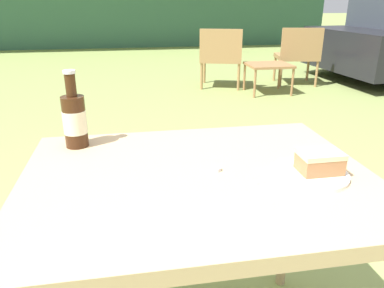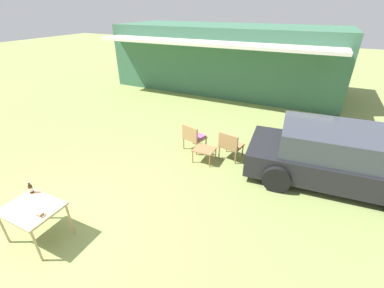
{
  "view_description": "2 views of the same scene",
  "coord_description": "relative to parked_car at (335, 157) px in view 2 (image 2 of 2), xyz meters",
  "views": [
    {
      "loc": [
        -0.18,
        -0.91,
        1.19
      ],
      "look_at": [
        0.0,
        0.1,
        0.78
      ],
      "focal_mm": 35.0,
      "sensor_mm": 36.0,
      "label": 1
    },
    {
      "loc": [
        3.97,
        -1.83,
        3.81
      ],
      "look_at": [
        1.65,
        3.01,
        0.9
      ],
      "focal_mm": 24.0,
      "sensor_mm": 36.0,
      "label": 2
    }
  ],
  "objects": [
    {
      "name": "ground_plane",
      "position": [
        -4.77,
        -4.33,
        -0.65
      ],
      "size": [
        60.0,
        60.0,
        0.0
      ],
      "primitive_type": "plane",
      "color": "olive"
    },
    {
      "name": "cabin_building",
      "position": [
        -5.01,
        6.61,
        0.86
      ],
      "size": [
        10.76,
        5.13,
        2.99
      ],
      "color": "#38664C",
      "rests_on": "ground_plane"
    },
    {
      "name": "parked_car",
      "position": [
        0.0,
        0.0,
        0.0
      ],
      "size": [
        4.22,
        2.31,
        1.35
      ],
      "rotation": [
        0.0,
        0.0,
        0.08
      ],
      "color": "black",
      "rests_on": "ground_plane"
    },
    {
      "name": "wicker_chair_cushioned",
      "position": [
        -3.65,
        -0.13,
        -0.19
      ],
      "size": [
        0.68,
        0.63,
        0.81
      ],
      "rotation": [
        0.0,
        0.0,
        2.85
      ],
      "color": "#9E7547",
      "rests_on": "ground_plane"
    },
    {
      "name": "wicker_chair_plain",
      "position": [
        -2.53,
        -0.15,
        -0.19
      ],
      "size": [
        0.64,
        0.58,
        0.81
      ],
      "rotation": [
        0.0,
        0.0,
        2.96
      ],
      "color": "#9E7547",
      "rests_on": "ground_plane"
    },
    {
      "name": "garden_side_table",
      "position": [
        -3.12,
        -0.56,
        -0.3
      ],
      "size": [
        0.55,
        0.49,
        0.39
      ],
      "color": "#996B42",
      "rests_on": "ground_plane"
    },
    {
      "name": "patio_table",
      "position": [
        -4.77,
        -4.33,
        0.02
      ],
      "size": [
        0.96,
        0.75,
        0.73
      ],
      "color": "tan",
      "rests_on": "ground_plane"
    },
    {
      "name": "cake_on_plate",
      "position": [
        -4.46,
        -4.39,
        0.11
      ],
      "size": [
        0.21,
        0.21,
        0.07
      ],
      "color": "white",
      "rests_on": "patio_table"
    },
    {
      "name": "cola_bottle_near",
      "position": [
        -5.12,
        -4.06,
        0.18
      ],
      "size": [
        0.07,
        0.07,
        0.25
      ],
      "color": "#381E0F",
      "rests_on": "patio_table"
    },
    {
      "name": "fork",
      "position": [
        -4.55,
        -4.41,
        0.09
      ],
      "size": [
        0.17,
        0.02,
        0.01
      ],
      "color": "silver",
      "rests_on": "patio_table"
    },
    {
      "name": "loose_bottle_cap",
      "position": [
        -4.72,
        -4.32,
        0.09
      ],
      "size": [
        0.03,
        0.03,
        0.01
      ],
      "color": "silver",
      "rests_on": "patio_table"
    }
  ]
}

